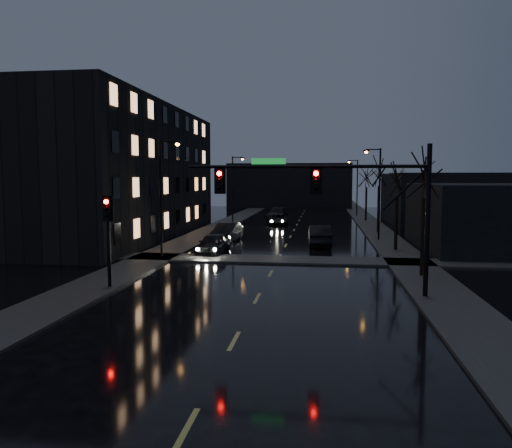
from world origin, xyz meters
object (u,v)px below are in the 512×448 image
(oncoming_car_a, at_px, (213,244))
(oncoming_car_c, at_px, (279,220))
(lead_car, at_px, (320,236))
(oncoming_car_b, at_px, (227,232))
(oncoming_car_d, at_px, (277,214))

(oncoming_car_a, relative_size, oncoming_car_c, 0.95)
(oncoming_car_a, xyz_separation_m, lead_car, (7.57, 5.52, 0.06))
(oncoming_car_b, bearing_deg, oncoming_car_c, 83.94)
(oncoming_car_a, xyz_separation_m, oncoming_car_c, (2.79, 22.41, -0.10))
(oncoming_car_b, bearing_deg, oncoming_car_a, -82.04)
(oncoming_car_c, relative_size, lead_car, 0.95)
(oncoming_car_a, bearing_deg, lead_car, 40.06)
(oncoming_car_b, xyz_separation_m, oncoming_car_c, (3.11, 15.58, -0.15))
(oncoming_car_c, bearing_deg, oncoming_car_d, 90.56)
(oncoming_car_a, height_order, oncoming_car_d, oncoming_car_d)
(oncoming_car_d, bearing_deg, lead_car, -73.55)
(oncoming_car_a, xyz_separation_m, oncoming_car_b, (-0.33, 6.83, 0.05))
(oncoming_car_b, relative_size, oncoming_car_d, 0.88)
(oncoming_car_a, height_order, oncoming_car_b, oncoming_car_b)
(oncoming_car_b, relative_size, oncoming_car_c, 1.04)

